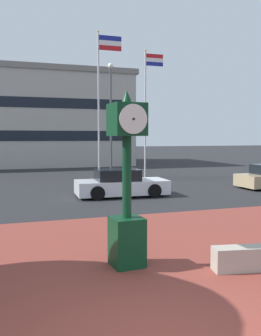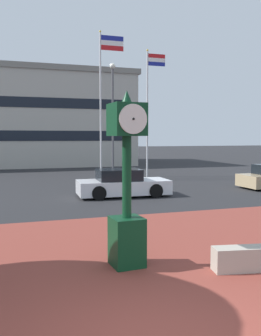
{
  "view_description": "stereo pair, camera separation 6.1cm",
  "coord_description": "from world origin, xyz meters",
  "views": [
    {
      "loc": [
        -1.8,
        -4.27,
        2.77
      ],
      "look_at": [
        0.71,
        3.24,
        2.11
      ],
      "focal_mm": 39.75,
      "sensor_mm": 36.0,
      "label": 1
    },
    {
      "loc": [
        -1.74,
        -4.29,
        2.77
      ],
      "look_at": [
        0.71,
        3.24,
        2.11
      ],
      "focal_mm": 39.75,
      "sensor_mm": 36.0,
      "label": 2
    }
  ],
  "objects": [
    {
      "name": "car_street_near",
      "position": [
        3.23,
        12.26,
        0.57
      ],
      "size": [
        4.32,
        2.07,
        1.28
      ],
      "rotation": [
        0.0,
        0.0,
        4.67
      ],
      "color": "silver",
      "rests_on": "ground"
    },
    {
      "name": "civic_building",
      "position": [
        -2.48,
        35.21,
        4.58
      ],
      "size": [
        25.23,
        12.41,
        9.14
      ],
      "color": "#B2ADA3",
      "rests_on": "ground"
    },
    {
      "name": "street_clock",
      "position": [
        0.6,
        3.18,
        1.69
      ],
      "size": [
        0.72,
        0.8,
        3.74
      ],
      "rotation": [
        0.0,
        0.0,
        0.07
      ],
      "color": "#0C381E",
      "rests_on": "ground"
    },
    {
      "name": "plaza_brick_paving",
      "position": [
        0.0,
        2.03,
        0.0
      ],
      "size": [
        44.0,
        12.06,
        0.01
      ],
      "primitive_type": "cube",
      "color": "brown",
      "rests_on": "ground"
    },
    {
      "name": "flagpole_secondary",
      "position": [
        7.44,
        19.91,
        4.97
      ],
      "size": [
        1.37,
        0.14,
        8.73
      ],
      "color": "silver",
      "rests_on": "ground"
    },
    {
      "name": "street_lamp_post",
      "position": [
        4.55,
        18.73,
        4.47
      ],
      "size": [
        0.36,
        0.36,
        7.4
      ],
      "color": "#4C4C51",
      "rests_on": "ground"
    },
    {
      "name": "flagpole_primary",
      "position": [
        4.21,
        19.91,
        5.68
      ],
      "size": [
        1.65,
        0.14,
        9.69
      ],
      "color": "silver",
      "rests_on": "ground"
    }
  ]
}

